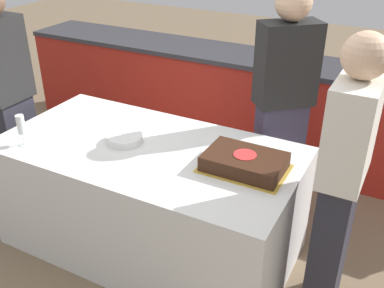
% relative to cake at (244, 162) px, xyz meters
% --- Properties ---
extents(ground_plane, '(14.00, 14.00, 0.00)m').
position_rel_cake_xyz_m(ground_plane, '(-0.62, -0.04, -0.80)').
color(ground_plane, '#7A664C').
extents(back_counter, '(4.40, 0.58, 0.92)m').
position_rel_cake_xyz_m(back_counter, '(-0.62, 1.52, -0.34)').
color(back_counter, '#A82319').
rests_on(back_counter, ground_plane).
extents(dining_table, '(1.87, 0.97, 0.76)m').
position_rel_cake_xyz_m(dining_table, '(-0.62, -0.04, -0.42)').
color(dining_table, silver).
rests_on(dining_table, ground_plane).
extents(cake, '(0.48, 0.33, 0.09)m').
position_rel_cake_xyz_m(cake, '(0.00, 0.00, 0.00)').
color(cake, gold).
rests_on(cake, dining_table).
extents(plate_stack, '(0.22, 0.22, 0.05)m').
position_rel_cake_xyz_m(plate_stack, '(-0.78, -0.05, -0.02)').
color(plate_stack, white).
rests_on(plate_stack, dining_table).
extents(wine_glass, '(0.07, 0.07, 0.20)m').
position_rel_cake_xyz_m(wine_glass, '(-1.31, -0.37, 0.08)').
color(wine_glass, white).
rests_on(wine_glass, dining_table).
extents(side_plate_near_cake, '(0.20, 0.20, 0.00)m').
position_rel_cake_xyz_m(side_plate_near_cake, '(-0.04, 0.31, -0.04)').
color(side_plate_near_cake, white).
rests_on(side_plate_near_cake, dining_table).
extents(person_cutting_cake, '(0.42, 0.40, 1.67)m').
position_rel_cake_xyz_m(person_cutting_cake, '(0.00, 0.67, 0.08)').
color(person_cutting_cake, '#383347').
rests_on(person_cutting_cake, ground_plane).
extents(person_seated_left, '(0.20, 0.33, 1.62)m').
position_rel_cake_xyz_m(person_seated_left, '(-1.78, -0.04, 0.04)').
color(person_seated_left, '#282833').
rests_on(person_seated_left, ground_plane).
extents(person_seated_right, '(0.21, 0.41, 1.61)m').
position_rel_cake_xyz_m(person_seated_right, '(0.53, -0.04, 0.03)').
color(person_seated_right, '#282833').
rests_on(person_seated_right, ground_plane).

